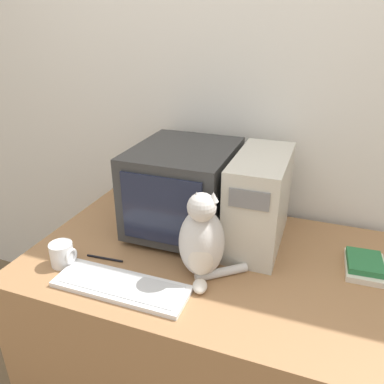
% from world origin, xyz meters
% --- Properties ---
extents(wall_back, '(7.00, 0.05, 2.50)m').
position_xyz_m(wall_back, '(0.00, 0.97, 1.25)').
color(wall_back, silver).
rests_on(wall_back, ground_plane).
extents(desk, '(1.43, 0.90, 0.77)m').
position_xyz_m(desk, '(0.00, 0.45, 0.38)').
color(desk, '#9E7047').
rests_on(desk, ground_plane).
extents(crt_monitor, '(0.41, 0.49, 0.38)m').
position_xyz_m(crt_monitor, '(-0.17, 0.63, 0.97)').
color(crt_monitor, '#333333').
rests_on(crt_monitor, desk).
extents(computer_tower, '(0.21, 0.46, 0.39)m').
position_xyz_m(computer_tower, '(0.16, 0.63, 0.96)').
color(computer_tower, beige).
rests_on(computer_tower, desk).
extents(keyboard, '(0.49, 0.16, 0.02)m').
position_xyz_m(keyboard, '(-0.23, 0.15, 0.78)').
color(keyboard, silver).
rests_on(keyboard, desk).
extents(cat, '(0.27, 0.25, 0.35)m').
position_xyz_m(cat, '(0.01, 0.33, 0.91)').
color(cat, silver).
rests_on(cat, desk).
extents(book_stack, '(0.15, 0.21, 0.05)m').
position_xyz_m(book_stack, '(0.59, 0.57, 0.79)').
color(book_stack, beige).
rests_on(book_stack, desk).
extents(pen, '(0.16, 0.02, 0.01)m').
position_xyz_m(pen, '(-0.38, 0.29, 0.77)').
color(pen, black).
rests_on(pen, desk).
extents(mug, '(0.09, 0.09, 0.09)m').
position_xyz_m(mug, '(-0.51, 0.20, 0.81)').
color(mug, white).
rests_on(mug, desk).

